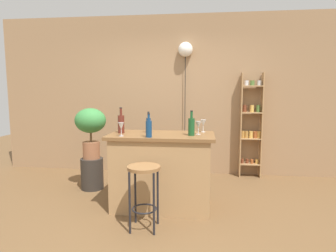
% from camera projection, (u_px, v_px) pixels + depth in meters
% --- Properties ---
extents(ground, '(12.00, 12.00, 0.00)m').
position_uv_depth(ground, '(158.00, 217.00, 3.44)').
color(ground, brown).
extents(back_wall, '(6.40, 0.10, 2.80)m').
position_uv_depth(back_wall, '(175.00, 95.00, 5.18)').
color(back_wall, '#997551').
rests_on(back_wall, ground).
extents(kitchen_counter, '(1.31, 0.69, 0.95)m').
position_uv_depth(kitchen_counter, '(162.00, 171.00, 3.67)').
color(kitchen_counter, '#A87F51').
rests_on(kitchen_counter, ground).
extents(bar_stool, '(0.35, 0.35, 0.70)m').
position_uv_depth(bar_stool, '(144.00, 182.00, 3.08)').
color(bar_stool, black).
rests_on(bar_stool, ground).
extents(spice_shelf, '(0.36, 0.17, 1.79)m').
position_uv_depth(spice_shelf, '(251.00, 124.00, 4.93)').
color(spice_shelf, '#A87F51').
rests_on(spice_shelf, ground).
extents(plant_stool, '(0.33, 0.33, 0.47)m').
position_uv_depth(plant_stool, '(92.00, 173.00, 4.39)').
color(plant_stool, '#2D2823').
rests_on(plant_stool, ground).
extents(potted_plant, '(0.46, 0.42, 0.76)m').
position_uv_depth(potted_plant, '(91.00, 126.00, 4.30)').
color(potted_plant, '#935B3D').
rests_on(potted_plant, plant_stool).
extents(bottle_olive_oil, '(0.06, 0.06, 0.27)m').
position_uv_depth(bottle_olive_oil, '(149.00, 125.00, 3.73)').
color(bottle_olive_oil, navy).
rests_on(bottle_olive_oil, kitchen_counter).
extents(bottle_wine_red, '(0.07, 0.07, 0.28)m').
position_uv_depth(bottle_wine_red, '(149.00, 128.00, 3.35)').
color(bottle_wine_red, navy).
rests_on(bottle_wine_red, kitchen_counter).
extents(bottle_soda_blue, '(0.08, 0.08, 0.33)m').
position_uv_depth(bottle_soda_blue, '(121.00, 123.00, 3.68)').
color(bottle_soda_blue, '#5B2319').
rests_on(bottle_soda_blue, kitchen_counter).
extents(bottle_sauce_amber, '(0.08, 0.08, 0.30)m').
position_uv_depth(bottle_sauce_amber, '(191.00, 126.00, 3.48)').
color(bottle_sauce_amber, '#194C23').
rests_on(bottle_sauce_amber, kitchen_counter).
extents(wine_glass_left, '(0.07, 0.07, 0.16)m').
position_uv_depth(wine_glass_left, '(203.00, 123.00, 3.77)').
color(wine_glass_left, silver).
rests_on(wine_glass_left, kitchen_counter).
extents(wine_glass_center, '(0.07, 0.07, 0.16)m').
position_uv_depth(wine_glass_center, '(198.00, 125.00, 3.57)').
color(wine_glass_center, silver).
rests_on(wine_glass_center, kitchen_counter).
extents(wine_glass_right, '(0.07, 0.07, 0.16)m').
position_uv_depth(wine_glass_right, '(121.00, 126.00, 3.44)').
color(wine_glass_right, silver).
rests_on(wine_glass_right, kitchen_counter).
extents(pendant_globe_light, '(0.25, 0.25, 2.32)m').
position_uv_depth(pendant_globe_light, '(185.00, 51.00, 4.96)').
color(pendant_globe_light, black).
rests_on(pendant_globe_light, ground).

